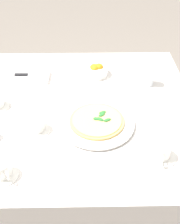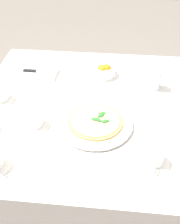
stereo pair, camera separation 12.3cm
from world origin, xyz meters
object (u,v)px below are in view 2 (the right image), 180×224
at_px(coffee_cup_near_left, 35,121).
at_px(napkin_folded, 38,73).
at_px(coffee_cup_center_back, 1,95).
at_px(water_glass_back_corner, 155,80).
at_px(citrus_bowl, 103,71).
at_px(coffee_cup_right_edge, 155,158).
at_px(dinner_knife, 38,71).
at_px(pizza_plate, 95,123).
at_px(pizza, 95,121).

distance_m(coffee_cup_near_left, napkin_folded, 0.44).
xyz_separation_m(coffee_cup_center_back, water_glass_back_corner, (0.79, 0.19, 0.02)).
bearing_deg(citrus_bowl, coffee_cup_near_left, -120.93).
bearing_deg(coffee_cup_right_edge, dinner_knife, 135.89).
xyz_separation_m(coffee_cup_right_edge, citrus_bowl, (-0.25, 0.64, -0.00)).
relative_size(pizza_plate, citrus_bowl, 2.32).
bearing_deg(coffee_cup_near_left, coffee_cup_center_back, 142.17).
relative_size(coffee_cup_near_left, citrus_bowl, 0.87).
bearing_deg(dinner_knife, coffee_cup_center_back, -116.50).
relative_size(pizza_plate, napkin_folded, 1.55).
relative_size(coffee_cup_right_edge, napkin_folded, 0.59).
height_order(coffee_cup_right_edge, napkin_folded, coffee_cup_right_edge).
bearing_deg(water_glass_back_corner, napkin_folded, 174.39).
height_order(coffee_cup_near_left, dinner_knife, coffee_cup_near_left).
height_order(coffee_cup_near_left, water_glass_back_corner, water_glass_back_corner).
relative_size(coffee_cup_center_back, water_glass_back_corner, 1.20).
xyz_separation_m(coffee_cup_center_back, napkin_folded, (0.13, 0.26, -0.02)).
xyz_separation_m(coffee_cup_near_left, dinner_knife, (-0.09, 0.43, -0.01)).
bearing_deg(water_glass_back_corner, pizza, -131.15).
distance_m(water_glass_back_corner, napkin_folded, 0.66).
height_order(pizza, napkin_folded, pizza).
bearing_deg(pizza, dinner_knife, 132.46).
height_order(coffee_cup_near_left, citrus_bowl, same).
distance_m(pizza, water_glass_back_corner, 0.44).
bearing_deg(coffee_cup_center_back, coffee_cup_near_left, -37.83).
bearing_deg(dinner_knife, water_glass_back_corner, -4.88).
distance_m(pizza_plate, water_glass_back_corner, 0.45).
bearing_deg(pizza, pizza_plate, -150.42).
xyz_separation_m(pizza, napkin_folded, (-0.37, 0.40, -0.01)).
bearing_deg(pizza, water_glass_back_corner, 48.85).
bearing_deg(napkin_folded, coffee_cup_near_left, -76.09).
bearing_deg(water_glass_back_corner, coffee_cup_center_back, -166.32).
relative_size(pizza_plate, coffee_cup_right_edge, 2.63).
bearing_deg(napkin_folded, water_glass_back_corner, -3.91).
distance_m(water_glass_back_corner, citrus_bowl, 0.31).
distance_m(pizza_plate, pizza, 0.01).
relative_size(coffee_cup_right_edge, citrus_bowl, 0.88).
bearing_deg(dinner_knife, citrus_bowl, 6.73).
relative_size(pizza_plate, coffee_cup_near_left, 2.67).
xyz_separation_m(coffee_cup_near_left, citrus_bowl, (0.28, 0.47, -0.00)).
bearing_deg(coffee_cup_near_left, pizza_plate, 6.32).
xyz_separation_m(pizza_plate, coffee_cup_right_edge, (0.26, -0.20, 0.02)).
relative_size(water_glass_back_corner, dinner_knife, 0.56).
distance_m(pizza, coffee_cup_right_edge, 0.32).
height_order(coffee_cup_near_left, napkin_folded, coffee_cup_near_left).
bearing_deg(water_glass_back_corner, citrus_bowl, 160.09).
relative_size(coffee_cup_right_edge, dinner_knife, 0.68).
height_order(coffee_cup_right_edge, dinner_knife, coffee_cup_right_edge).
relative_size(pizza, dinner_knife, 1.30).
bearing_deg(water_glass_back_corner, pizza_plate, -131.17).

